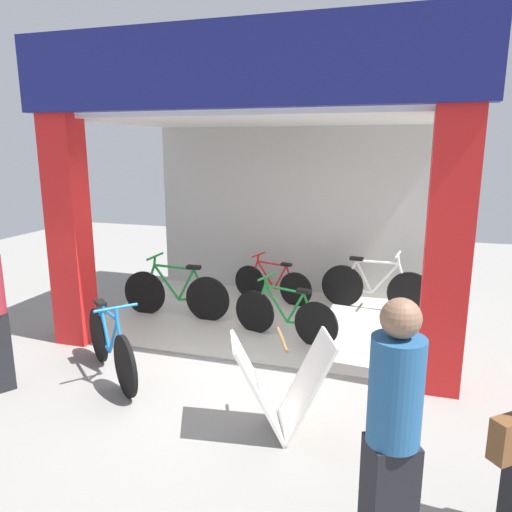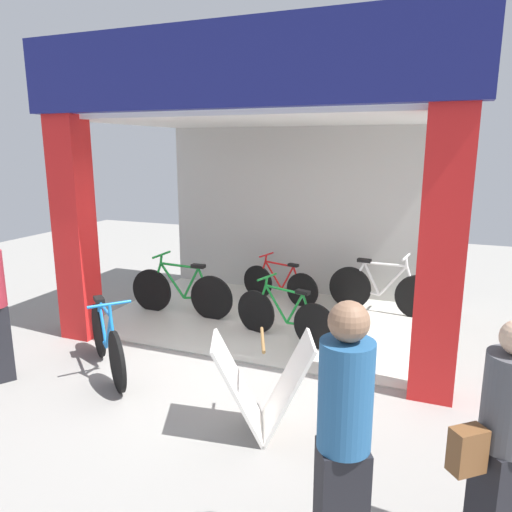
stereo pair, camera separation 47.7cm
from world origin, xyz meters
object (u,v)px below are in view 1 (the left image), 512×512
object	(u,v)px
bicycle_inside_3	(272,284)
pedestrian_1	(392,441)
bicycle_inside_2	(375,287)
sandwich_board_sign	(281,385)
bicycle_inside_0	(176,293)
bicycle_inside_1	(285,316)
bicycle_parked_0	(111,346)

from	to	relation	value
bicycle_inside_3	pedestrian_1	bearing A→B (deg)	-67.36
bicycle_inside_2	sandwich_board_sign	distance (m)	3.76
bicycle_inside_0	bicycle_inside_3	distance (m)	1.67
bicycle_inside_2	sandwich_board_sign	bearing A→B (deg)	-98.86
sandwich_board_sign	pedestrian_1	xyz separation A→B (m)	(0.97, -1.29, 0.45)
bicycle_inside_1	bicycle_inside_2	distance (m)	1.93
bicycle_inside_1	bicycle_parked_0	xyz separation A→B (m)	(-1.61, -1.62, 0.03)
bicycle_inside_1	sandwich_board_sign	size ratio (longest dim) A/B	1.46
pedestrian_1	bicycle_inside_3	bearing A→B (deg)	112.64
bicycle_inside_1	bicycle_parked_0	world-z (taller)	bicycle_parked_0
bicycle_inside_0	sandwich_board_sign	distance (m)	3.37
pedestrian_1	bicycle_inside_2	bearing A→B (deg)	94.51
bicycle_inside_0	bicycle_inside_1	size ratio (longest dim) A/B	1.15
bicycle_inside_0	sandwich_board_sign	size ratio (longest dim) A/B	1.68
bicycle_inside_0	bicycle_parked_0	distance (m)	1.99
bicycle_inside_1	bicycle_inside_3	size ratio (longest dim) A/B	1.07
bicycle_inside_1	bicycle_inside_3	world-z (taller)	bicycle_inside_1
bicycle_inside_0	pedestrian_1	world-z (taller)	pedestrian_1
bicycle_inside_2	bicycle_inside_3	xyz separation A→B (m)	(-1.66, -0.08, -0.06)
bicycle_inside_2	bicycle_inside_3	size ratio (longest dim) A/B	1.22
bicycle_inside_3	sandwich_board_sign	size ratio (longest dim) A/B	1.37
pedestrian_1	sandwich_board_sign	bearing A→B (deg)	127.16
bicycle_parked_0	pedestrian_1	xyz separation A→B (m)	(3.07, -1.78, 0.54)
bicycle_inside_0	bicycle_inside_2	bearing A→B (deg)	23.42
bicycle_parked_0	bicycle_inside_2	bearing A→B (deg)	50.26
bicycle_inside_1	pedestrian_1	world-z (taller)	pedestrian_1
bicycle_inside_3	sandwich_board_sign	bearing A→B (deg)	-73.48
bicycle_inside_0	bicycle_inside_1	xyz separation A→B (m)	(1.79, -0.36, -0.04)
bicycle_inside_3	pedestrian_1	distance (m)	5.36
sandwich_board_sign	pedestrian_1	size ratio (longest dim) A/B	0.58
bicycle_parked_0	pedestrian_1	size ratio (longest dim) A/B	0.74
bicycle_inside_2	pedestrian_1	bearing A→B (deg)	-85.49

